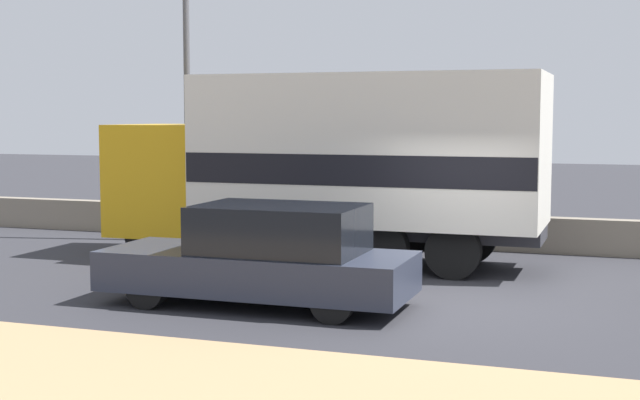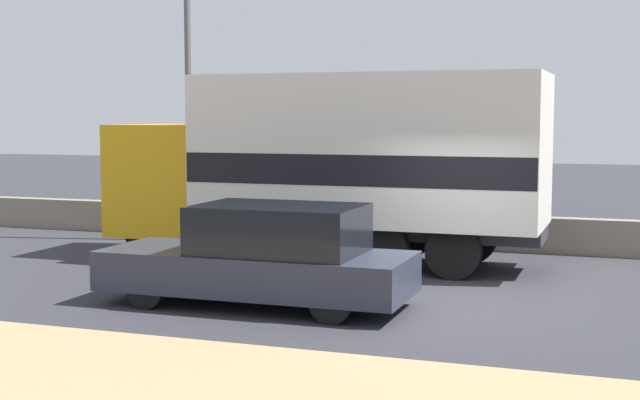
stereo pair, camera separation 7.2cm
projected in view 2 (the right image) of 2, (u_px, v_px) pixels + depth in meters
ground_plane at (439, 305)px, 13.12m from camera, size 80.00×80.00×0.00m
stone_wall_backdrop at (495, 233)px, 18.35m from camera, size 60.00×0.35×0.72m
street_lamp at (188, 51)px, 19.39m from camera, size 0.56×0.28×7.22m
box_truck at (339, 161)px, 16.59m from camera, size 8.25×2.50×3.51m
car_hatchback at (264, 257)px, 12.96m from camera, size 4.55×1.70×1.49m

